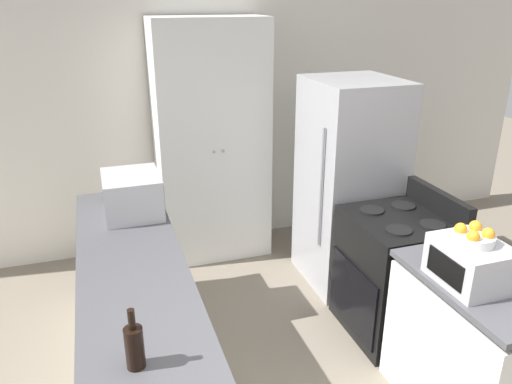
# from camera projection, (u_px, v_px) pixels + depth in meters

# --- Properties ---
(wall_back) EXTENTS (7.00, 0.06, 2.60)m
(wall_back) POSITION_uv_depth(u_px,v_px,m) (206.00, 111.00, 4.64)
(wall_back) COLOR silver
(wall_back) RESTS_ON ground_plane
(counter_left) EXTENTS (0.60, 2.42, 0.89)m
(counter_left) POSITION_uv_depth(u_px,v_px,m) (139.00, 333.00, 2.97)
(counter_left) COLOR silver
(counter_left) RESTS_ON ground_plane
(counter_right) EXTENTS (0.60, 0.92, 0.89)m
(counter_right) POSITION_uv_depth(u_px,v_px,m) (473.00, 351.00, 2.82)
(counter_right) COLOR silver
(counter_right) RESTS_ON ground_plane
(pantry_cabinet) EXTENTS (0.98, 0.52, 2.15)m
(pantry_cabinet) POSITION_uv_depth(u_px,v_px,m) (212.00, 143.00, 4.45)
(pantry_cabinet) COLOR silver
(pantry_cabinet) RESTS_ON ground_plane
(stove) EXTENTS (0.66, 0.70, 1.05)m
(stove) POSITION_uv_depth(u_px,v_px,m) (395.00, 274.00, 3.55)
(stove) COLOR black
(stove) RESTS_ON ground_plane
(refrigerator) EXTENTS (0.70, 0.75, 1.72)m
(refrigerator) POSITION_uv_depth(u_px,v_px,m) (349.00, 185.00, 4.08)
(refrigerator) COLOR #A3A3A8
(refrigerator) RESTS_ON ground_plane
(microwave) EXTENTS (0.39, 0.45, 0.28)m
(microwave) POSITION_uv_depth(u_px,v_px,m) (132.00, 194.00, 3.41)
(microwave) COLOR #B2B2B7
(microwave) RESTS_ON counter_left
(wine_bottle) EXTENTS (0.08, 0.08, 0.27)m
(wine_bottle) POSITION_uv_depth(u_px,v_px,m) (134.00, 346.00, 2.00)
(wine_bottle) COLOR black
(wine_bottle) RESTS_ON counter_left
(toaster_oven) EXTENTS (0.32, 0.38, 0.23)m
(toaster_oven) POSITION_uv_depth(u_px,v_px,m) (470.00, 263.00, 2.59)
(toaster_oven) COLOR #B2B2B7
(toaster_oven) RESTS_ON counter_right
(fruit_bowl) EXTENTS (0.22, 0.22, 0.10)m
(fruit_bowl) POSITION_uv_depth(u_px,v_px,m) (474.00, 236.00, 2.54)
(fruit_bowl) COLOR silver
(fruit_bowl) RESTS_ON toaster_oven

